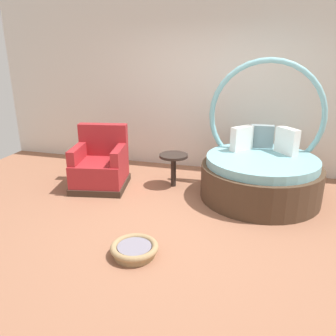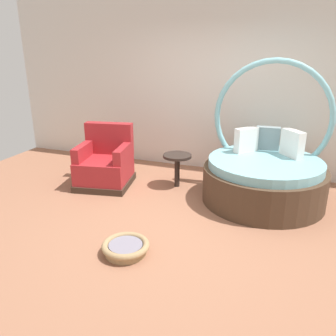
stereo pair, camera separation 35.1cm
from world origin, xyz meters
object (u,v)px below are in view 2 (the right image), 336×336
at_px(round_daybed, 265,173).
at_px(side_table, 177,160).
at_px(red_armchair, 105,164).
at_px(pet_basket, 126,247).

height_order(round_daybed, side_table, round_daybed).
xyz_separation_m(red_armchair, pet_basket, (1.18, -1.66, -0.26)).
distance_m(round_daybed, pet_basket, 2.31).
relative_size(red_armchair, side_table, 1.81).
distance_m(red_armchair, side_table, 1.14).
distance_m(pet_basket, side_table, 2.00).
bearing_deg(red_armchair, round_daybed, 6.71).
height_order(red_armchair, side_table, red_armchair).
relative_size(red_armchair, pet_basket, 1.84).
relative_size(round_daybed, side_table, 3.74).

